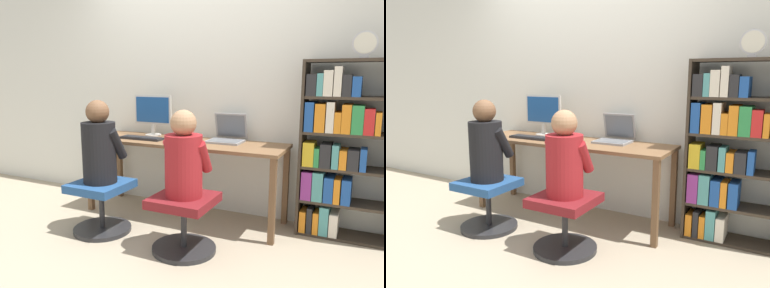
# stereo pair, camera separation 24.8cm
# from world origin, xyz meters

# --- Properties ---
(ground_plane) EXTENTS (14.00, 14.00, 0.00)m
(ground_plane) POSITION_xyz_m (0.00, 0.00, 0.00)
(ground_plane) COLOR tan
(wall_back) EXTENTS (10.00, 0.05, 2.60)m
(wall_back) POSITION_xyz_m (0.00, 0.65, 1.30)
(wall_back) COLOR silver
(wall_back) RESTS_ON ground_plane
(desk) EXTENTS (1.96, 0.58, 0.76)m
(desk) POSITION_xyz_m (0.00, 0.29, 0.68)
(desk) COLOR brown
(desk) RESTS_ON ground_plane
(desktop_monitor) EXTENTS (0.43, 0.17, 0.42)m
(desktop_monitor) POSITION_xyz_m (-0.42, 0.44, 0.99)
(desktop_monitor) COLOR beige
(desktop_monitor) RESTS_ON desk
(laptop) EXTENTS (0.32, 0.32, 0.26)m
(laptop) POSITION_xyz_m (0.40, 0.43, 0.81)
(laptop) COLOR gray
(laptop) RESTS_ON desk
(keyboard) EXTENTS (0.44, 0.13, 0.03)m
(keyboard) POSITION_xyz_m (-0.41, 0.19, 0.77)
(keyboard) COLOR #232326
(keyboard) RESTS_ON desk
(computer_mouse_by_keyboard) EXTENTS (0.06, 0.10, 0.03)m
(computer_mouse_by_keyboard) POSITION_xyz_m (-0.11, 0.19, 0.77)
(computer_mouse_by_keyboard) COLOR silver
(computer_mouse_by_keyboard) RESTS_ON desk
(office_chair_left) EXTENTS (0.51, 0.51, 0.45)m
(office_chair_left) POSITION_xyz_m (-0.48, -0.35, 0.26)
(office_chair_left) COLOR #262628
(office_chair_left) RESTS_ON ground_plane
(office_chair_right) EXTENTS (0.51, 0.51, 0.45)m
(office_chair_right) POSITION_xyz_m (0.35, -0.37, 0.26)
(office_chair_right) COLOR #262628
(office_chair_right) RESTS_ON ground_plane
(person_at_monitor) EXTENTS (0.36, 0.33, 0.72)m
(person_at_monitor) POSITION_xyz_m (-0.48, -0.34, 0.77)
(person_at_monitor) COLOR black
(person_at_monitor) RESTS_ON office_chair_left
(person_at_laptop) EXTENTS (0.36, 0.32, 0.67)m
(person_at_laptop) POSITION_xyz_m (0.35, -0.37, 0.75)
(person_at_laptop) COLOR maroon
(person_at_laptop) RESTS_ON office_chair_right
(bookshelf) EXTENTS (0.82, 0.28, 1.50)m
(bookshelf) POSITION_xyz_m (1.39, 0.44, 0.76)
(bookshelf) COLOR #382D23
(bookshelf) RESTS_ON ground_plane
(desk_clock) EXTENTS (0.19, 0.03, 0.21)m
(desk_clock) POSITION_xyz_m (1.52, 0.38, 1.61)
(desk_clock) COLOR #B2B2B7
(desk_clock) RESTS_ON bookshelf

